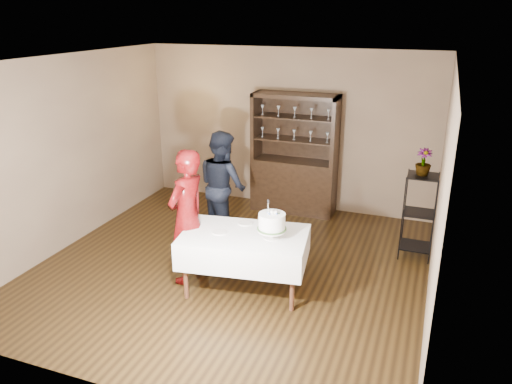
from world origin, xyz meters
TOP-DOWN VIEW (x-y plane):
  - floor at (0.00, 0.00)m, footprint 5.00×5.00m
  - ceiling at (0.00, 0.00)m, footprint 5.00×5.00m
  - back_wall at (0.00, 2.50)m, footprint 5.00×0.02m
  - wall_left at (-2.50, 0.00)m, footprint 0.02×5.00m
  - wall_right at (2.50, 0.00)m, footprint 0.02×5.00m
  - china_hutch at (0.20, 2.25)m, footprint 1.40×0.48m
  - plant_etagere at (2.28, 1.20)m, footprint 0.42×0.42m
  - cake_table at (0.37, -0.46)m, footprint 1.61×1.13m
  - woman at (-0.38, -0.47)m, footprint 0.52×0.69m
  - man at (-0.49, 0.85)m, footprint 1.01×0.96m
  - cake at (0.72, -0.45)m, footprint 0.39×0.39m
  - plate_near at (0.08, -0.53)m, footprint 0.19×0.19m
  - plate_far at (0.27, -0.17)m, footprint 0.24×0.24m
  - potted_plant at (2.26, 1.21)m, footprint 0.22×0.22m

SIDE VIEW (x-z plane):
  - floor at x=0.00m, z-range 0.00..0.00m
  - cake_table at x=0.37m, z-range 0.20..0.94m
  - plant_etagere at x=2.28m, z-range 0.05..1.25m
  - china_hutch at x=0.20m, z-range -0.34..1.66m
  - plate_near at x=0.08m, z-range 0.74..0.76m
  - plate_far at x=0.27m, z-range 0.74..0.76m
  - man at x=-0.49m, z-range 0.00..1.64m
  - woman at x=-0.38m, z-range 0.00..1.72m
  - cake at x=0.72m, z-range 0.70..1.18m
  - back_wall at x=0.00m, z-range 0.00..2.70m
  - wall_left at x=-2.50m, z-range 0.00..2.70m
  - wall_right at x=2.50m, z-range 0.00..2.70m
  - potted_plant at x=2.26m, z-range 1.19..1.55m
  - ceiling at x=0.00m, z-range 2.70..2.70m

